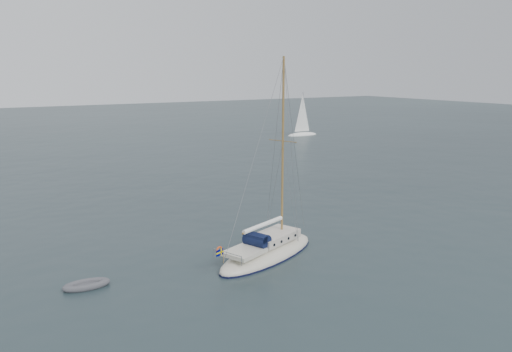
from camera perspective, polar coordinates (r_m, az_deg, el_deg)
ground at (r=32.83m, az=0.44°, el=-8.39°), size 300.00×300.00×0.00m
sailboat at (r=31.35m, az=1.35°, el=-7.51°), size 9.02×2.70×12.84m
dinghy at (r=28.83m, az=-18.81°, el=-11.70°), size 2.49×1.12×0.36m
distant_yacht_b at (r=90.31m, az=5.32°, el=6.84°), size 6.15×3.28×8.15m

